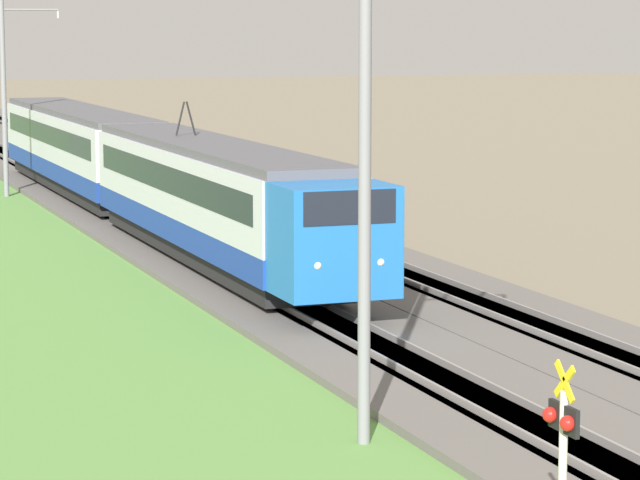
{
  "coord_description": "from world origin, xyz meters",
  "views": [
    {
      "loc": [
        -15.89,
        12.47,
        7.3
      ],
      "look_at": [
        18.27,
        0.0,
        2.19
      ],
      "focal_mm": 85.0,
      "sensor_mm": 36.0,
      "label": 1
    }
  ],
  "objects": [
    {
      "name": "crossing_signal_near",
      "position": [
        0.33,
        3.32,
        1.93
      ],
      "size": [
        0.7,
        0.23,
        3.18
      ],
      "rotation": [
        0.0,
        0.0,
        1.57
      ],
      "color": "beige",
      "rests_on": "ground"
    },
    {
      "name": "ballast_main",
      "position": [
        50.0,
        0.0,
        0.15
      ],
      "size": [
        240.0,
        4.4,
        0.3
      ],
      "color": "#605B56",
      "rests_on": "ground"
    },
    {
      "name": "catenary_mast_mid",
      "position": [
        49.43,
        2.91,
        4.62
      ],
      "size": [
        0.22,
        2.56,
        8.96
      ],
      "color": "slate",
      "rests_on": "ground"
    },
    {
      "name": "ballast_adjacent",
      "position": [
        50.0,
        -4.44,
        0.15
      ],
      "size": [
        240.0,
        4.4,
        0.3
      ],
      "color": "#605B56",
      "rests_on": "ground"
    },
    {
      "name": "track_adjacent",
      "position": [
        50.0,
        -4.44,
        0.16
      ],
      "size": [
        240.0,
        1.57,
        0.45
      ],
      "color": "#4C4238",
      "rests_on": "ground"
    },
    {
      "name": "catenary_mast_near",
      "position": [
        7.92,
        2.91,
        4.7
      ],
      "size": [
        0.22,
        2.56,
        9.12
      ],
      "color": "slate",
      "rests_on": "ground"
    },
    {
      "name": "passenger_train",
      "position": [
        37.92,
        0.0,
        2.33
      ],
      "size": [
        42.81,
        2.86,
        4.98
      ],
      "rotation": [
        0.0,
        0.0,
        3.14
      ],
      "color": "blue",
      "rests_on": "ground"
    },
    {
      "name": "track_main",
      "position": [
        50.0,
        0.0,
        0.16
      ],
      "size": [
        240.0,
        1.57,
        0.45
      ],
      "color": "#4C4238",
      "rests_on": "ground"
    }
  ]
}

